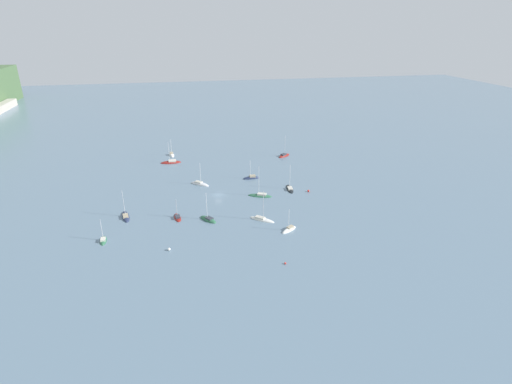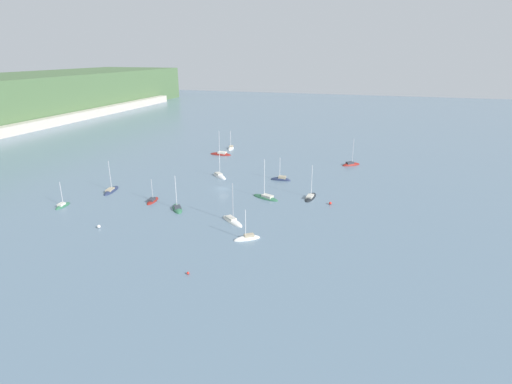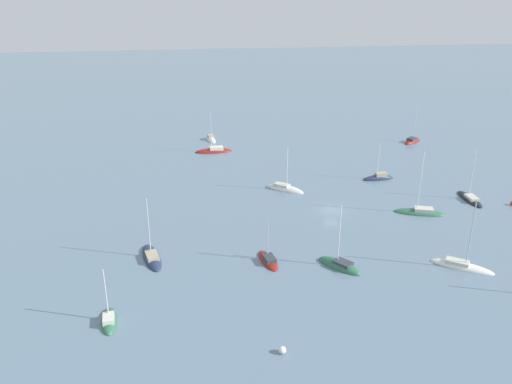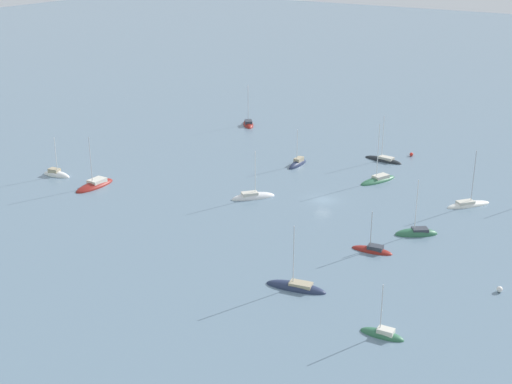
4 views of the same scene
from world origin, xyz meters
name	(u,v)px [view 1 (image 1 of 4)]	position (x,y,z in m)	size (l,w,h in m)	color
ground_plane	(218,195)	(0.00, 0.00, 0.00)	(600.00, 600.00, 0.00)	slate
sailboat_0	(126,217)	(-11.88, 31.06, 0.07)	(8.74, 3.84, 9.95)	#232D4C
sailboat_1	(171,163)	(39.38, 16.57, 0.10)	(3.32, 8.96, 10.55)	maroon
sailboat_2	(289,230)	(-30.74, -17.72, 0.10)	(4.85, 5.93, 7.97)	white
sailboat_3	(200,184)	(11.20, 5.80, 0.08)	(6.97, 7.52, 9.65)	silver
sailboat_4	(262,220)	(-22.44, -11.15, 0.09)	(6.99, 7.95, 10.65)	white
sailboat_5	(290,189)	(-0.17, -26.61, 0.09)	(8.53, 3.07, 10.04)	black
sailboat_6	(208,220)	(-19.21, 5.41, 0.07)	(6.91, 5.95, 10.14)	#2D6647
sailboat_7	(172,155)	(50.01, 16.14, 0.12)	(6.23, 2.64, 8.66)	white
sailboat_8	(178,218)	(-15.83, 14.82, 0.11)	(6.48, 2.82, 6.93)	maroon
sailboat_9	(251,178)	(13.46, -14.61, 0.12)	(1.95, 6.63, 8.52)	#232D4C
sailboat_10	(284,156)	(38.54, -34.88, 0.11)	(6.31, 7.15, 10.63)	maroon
sailboat_11	(260,196)	(-4.17, -14.49, 0.11)	(5.62, 8.98, 11.96)	#2D6647
sailboat_12	(103,241)	(-26.30, 35.80, 0.11)	(5.56, 2.17, 7.43)	#2D6647
mooring_buoy_0	(285,263)	(-47.93, -11.80, 0.26)	(0.52, 0.52, 0.52)	red
mooring_buoy_1	(169,249)	(-35.27, 17.45, 0.41)	(0.82, 0.82, 0.82)	white
mooring_buoy_2	(308,191)	(-3.92, -32.61, 0.39)	(0.78, 0.78, 0.78)	red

